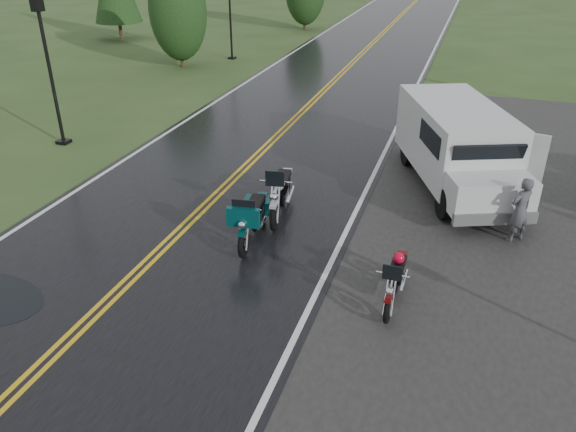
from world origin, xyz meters
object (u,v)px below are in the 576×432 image
object	(u,v)px
motorcycle_silver	(274,205)
lamp_post_far_left	(230,16)
motorcycle_red	(389,298)
van_white	(449,177)
lamp_post_near_left	(50,73)
motorcycle_teal	(243,232)
person_at_van	(520,211)

from	to	relation	value
motorcycle_silver	lamp_post_far_left	xyz separation A→B (m)	(-8.66, 17.59, 1.53)
motorcycle_red	van_white	world-z (taller)	van_white
van_white	lamp_post_near_left	bearing A→B (deg)	150.47
motorcycle_teal	van_white	size ratio (longest dim) A/B	0.39
motorcycle_red	motorcycle_silver	size ratio (longest dim) A/B	0.79
lamp_post_near_left	motorcycle_teal	bearing A→B (deg)	-29.89
lamp_post_near_left	person_at_van	bearing A→B (deg)	-8.87
lamp_post_near_left	motorcycle_silver	bearing A→B (deg)	-22.00
motorcycle_red	motorcycle_teal	distance (m)	3.60
motorcycle_silver	person_at_van	size ratio (longest dim) A/B	1.56
motorcycle_silver	lamp_post_near_left	world-z (taller)	lamp_post_near_left
motorcycle_teal	lamp_post_near_left	xyz separation A→B (m)	(-8.56, 4.92, 1.70)
motorcycle_red	van_white	distance (m)	4.68
van_white	person_at_van	distance (m)	1.81
motorcycle_teal	lamp_post_near_left	distance (m)	10.02
motorcycle_red	motorcycle_silver	xyz separation A→B (m)	(-3.13, 2.64, 0.15)
motorcycle_silver	lamp_post_near_left	distance (m)	9.62
motorcycle_silver	van_white	world-z (taller)	van_white
motorcycle_red	van_white	bearing A→B (deg)	82.30
van_white	person_at_van	world-z (taller)	van_white
motorcycle_teal	van_white	xyz separation A→B (m)	(4.03, 3.32, 0.47)
motorcycle_silver	lamp_post_far_left	distance (m)	19.66
van_white	lamp_post_near_left	xyz separation A→B (m)	(-12.59, 1.60, 1.22)
lamp_post_far_left	motorcycle_silver	bearing A→B (deg)	-63.78
motorcycle_red	person_at_van	world-z (taller)	person_at_van
van_white	lamp_post_far_left	size ratio (longest dim) A/B	1.29
motorcycle_teal	van_white	distance (m)	5.24
motorcycle_teal	lamp_post_near_left	bearing A→B (deg)	142.40
motorcycle_silver	lamp_post_far_left	bearing A→B (deg)	106.72
lamp_post_far_left	motorcycle_teal	bearing A→B (deg)	-66.02
motorcycle_silver	person_at_van	world-z (taller)	person_at_van
person_at_van	lamp_post_near_left	world-z (taller)	lamp_post_near_left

